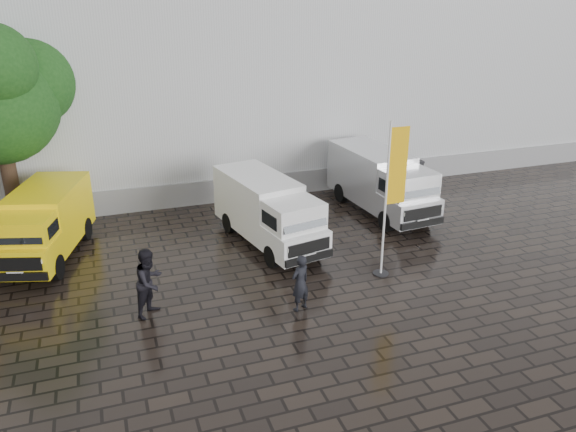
# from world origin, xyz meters

# --- Properties ---
(ground) EXTENTS (120.00, 120.00, 0.00)m
(ground) POSITION_xyz_m (0.00, 0.00, 0.00)
(ground) COLOR black
(ground) RESTS_ON ground
(exhibition_hall) EXTENTS (44.00, 16.00, 12.00)m
(exhibition_hall) POSITION_xyz_m (2.00, 16.00, 6.00)
(exhibition_hall) COLOR silver
(exhibition_hall) RESTS_ON ground
(hall_plinth) EXTENTS (44.00, 0.15, 1.00)m
(hall_plinth) POSITION_xyz_m (2.00, 7.95, 0.50)
(hall_plinth) COLOR gray
(hall_plinth) RESTS_ON ground
(van_yellow) EXTENTS (3.20, 5.22, 2.26)m
(van_yellow) POSITION_xyz_m (-8.91, 4.57, 1.13)
(van_yellow) COLOR yellow
(van_yellow) RESTS_ON ground
(van_white) EXTENTS (2.78, 5.57, 2.31)m
(van_white) POSITION_xyz_m (-1.58, 3.24, 1.15)
(van_white) COLOR white
(van_white) RESTS_ON ground
(van_silver) EXTENTS (2.32, 5.75, 2.43)m
(van_silver) POSITION_xyz_m (3.57, 4.70, 1.22)
(van_silver) COLOR silver
(van_silver) RESTS_ON ground
(flagpole) EXTENTS (0.88, 0.50, 4.90)m
(flagpole) POSITION_xyz_m (1.27, -0.17, 2.73)
(flagpole) COLOR black
(flagpole) RESTS_ON ground
(wheelie_bin) EXTENTS (0.76, 0.76, 1.12)m
(wheelie_bin) POSITION_xyz_m (6.77, 7.42, 0.56)
(wheelie_bin) COLOR black
(wheelie_bin) RESTS_ON ground
(person_front) EXTENTS (0.72, 0.61, 1.66)m
(person_front) POSITION_xyz_m (-2.07, -1.32, 0.83)
(person_front) COLOR black
(person_front) RESTS_ON ground
(person_tent) EXTENTS (1.19, 1.20, 1.95)m
(person_tent) POSITION_xyz_m (-6.01, -0.19, 0.98)
(person_tent) COLOR black
(person_tent) RESTS_ON ground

